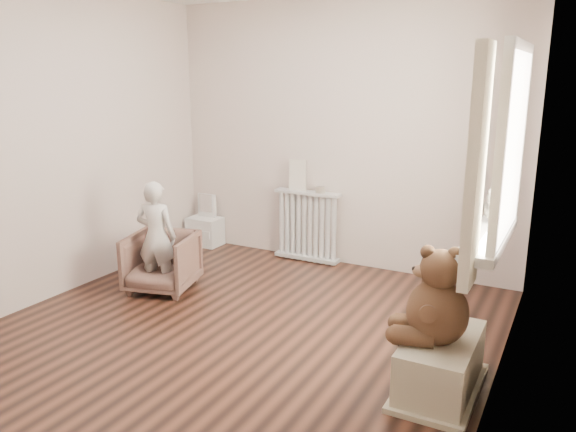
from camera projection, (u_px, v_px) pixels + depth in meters
The scene contains 18 objects.
floor at pixel (243, 328), 4.26m from camera, with size 3.60×3.60×0.01m, color black.
back_wall at pixel (339, 135), 5.49m from camera, with size 3.60×0.02×2.60m, color beige.
front_wall at pixel (11, 212), 2.40m from camera, with size 3.60×0.02×2.60m, color beige.
left_wall at pixel (61, 144), 4.76m from camera, with size 0.02×3.60×2.60m, color beige.
right_wall at pixel (511, 180), 3.13m from camera, with size 0.02×3.60×2.60m, color beige.
window at pixel (513, 147), 3.36m from camera, with size 0.03×0.90×1.10m, color white.
window_sill at pixel (489, 238), 3.55m from camera, with size 0.22×1.10×0.06m, color silver.
curtain_left at pixel (476, 169), 2.94m from camera, with size 0.06×0.26×1.30m, color beige.
curtain_right at pixel (506, 146), 3.92m from camera, with size 0.06×0.26×1.30m, color beige.
radiator at pixel (307, 224), 5.73m from camera, with size 0.70×0.13×0.73m, color silver.
paper_doll at pixel (298, 175), 5.66m from camera, with size 0.19×0.02×0.31m, color beige.
tin_a at pixel (320, 190), 5.58m from camera, with size 0.10×0.10×0.06m, color #A59E8C.
toy_vanity at pixel (205, 221), 6.31m from camera, with size 0.37×0.26×0.58m, color silver.
armchair at pixel (162, 262), 4.97m from camera, with size 0.56×0.57×0.52m, color brown.
child at pixel (156, 236), 4.87m from camera, with size 0.36×0.23×0.98m, color beige.
toy_bench at pixel (441, 360), 3.38m from camera, with size 0.39×0.74×0.35m, color beige.
teddy_bear at pixel (439, 290), 3.22m from camera, with size 0.47×0.36×0.57m, color #382315, non-canonical shape.
plush_cat at pixel (497, 207), 3.80m from camera, with size 0.17×0.28×0.24m, color slate, non-canonical shape.
Camera 1 is at (2.15, -3.30, 1.87)m, focal length 35.00 mm.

